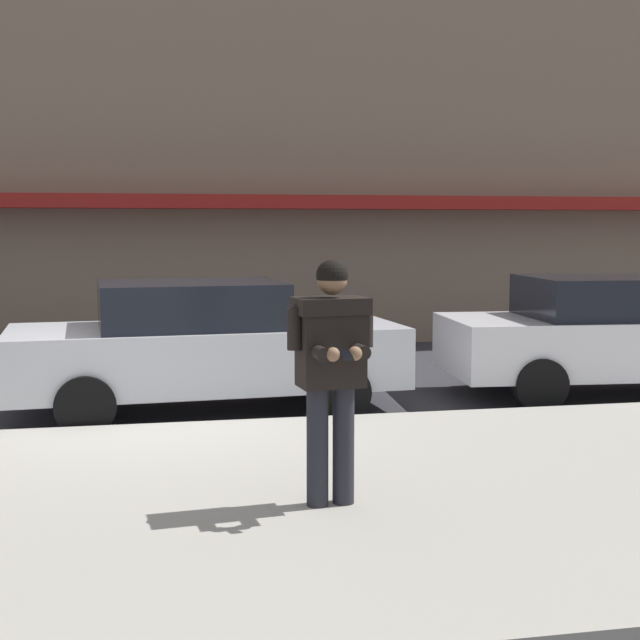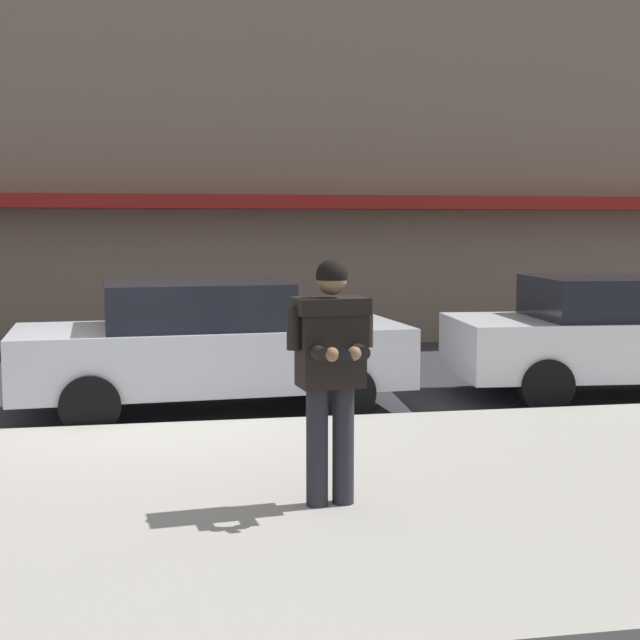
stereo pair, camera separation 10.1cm
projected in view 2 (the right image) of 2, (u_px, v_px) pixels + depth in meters
name	position (u px, v px, depth m)	size (l,w,h in m)	color
ground_plane	(158.00, 431.00, 9.49)	(80.00, 80.00, 0.00)	#333338
sidewalk	(291.00, 500.00, 6.88)	(32.00, 5.30, 0.14)	#A8A399
curb_paint_line	(251.00, 426.00, 9.72)	(28.00, 0.12, 0.01)	silver
parked_sedan_mid	(209.00, 345.00, 10.41)	(4.61, 2.14, 1.54)	silver
parked_sedan_far	(625.00, 335.00, 11.37)	(4.62, 2.18, 1.54)	silver
man_texting_on_phone	(331.00, 355.00, 6.43)	(0.65, 0.61, 1.81)	#23232B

